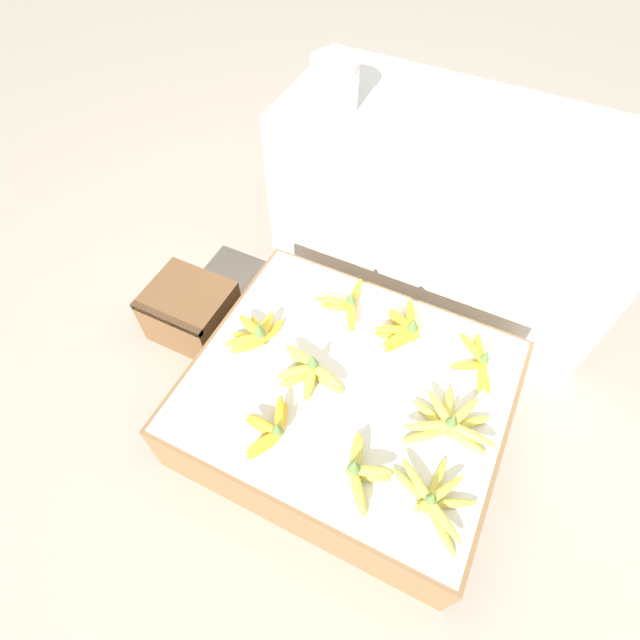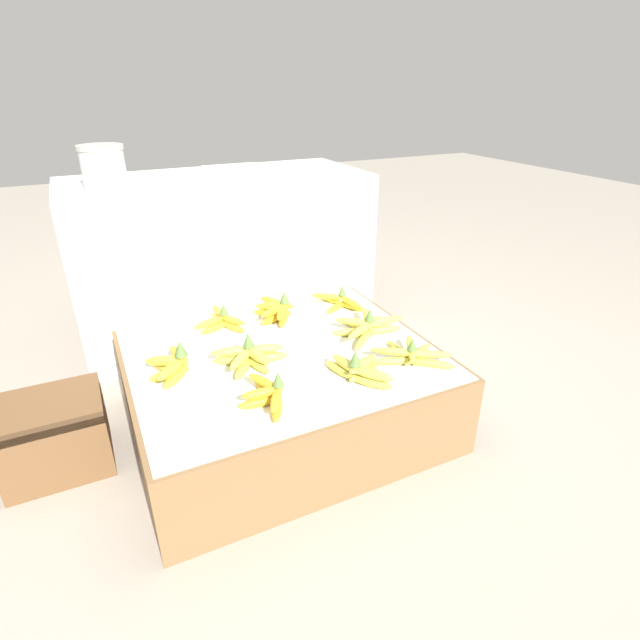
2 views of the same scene
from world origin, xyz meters
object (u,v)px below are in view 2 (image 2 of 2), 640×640
Objects in this scene: banana_bunch_middle_left at (174,365)px; banana_bunch_back_right at (339,301)px; banana_bunch_middle_midleft at (249,357)px; banana_bunch_back_midright at (277,310)px; banana_bunch_back_midleft at (222,320)px; glass_jar at (103,168)px; wooden_crate at (55,435)px; foam_tray_white at (235,169)px; banana_bunch_front_midright at (359,370)px; banana_bunch_front_right at (411,354)px; banana_bunch_middle_right at (367,326)px; banana_bunch_front_midleft at (269,394)px.

banana_bunch_back_right is at bearing 17.86° from banana_bunch_middle_left.
banana_bunch_back_midright is (0.20, 0.27, -0.00)m from banana_bunch_middle_midleft.
banana_bunch_back_midleft is at bearing 48.71° from banana_bunch_middle_left.
glass_jar is (-0.71, 0.47, 0.47)m from banana_bunch_back_right.
banana_bunch_back_midleft is 0.93× the size of banana_bunch_back_midright.
foam_tray_white is at bearing 43.13° from wooden_crate.
foam_tray_white is (-0.17, 0.65, 0.40)m from banana_bunch_back_right.
banana_bunch_front_midright is at bearing -22.78° from wooden_crate.
banana_bunch_middle_right reaches higher than banana_bunch_front_right.
banana_bunch_middle_left is (0.35, -0.09, 0.19)m from wooden_crate.
banana_bunch_middle_right is 0.50m from banana_bunch_back_midleft.
banana_bunch_back_right is (1.00, 0.12, 0.18)m from wooden_crate.
banana_bunch_middle_midleft is (-0.45, 0.19, 0.01)m from banana_bunch_front_right.
banana_bunch_front_midright is (0.82, -0.34, 0.19)m from wooden_crate.
banana_bunch_middle_left reaches higher than banana_bunch_front_midleft.
foam_tray_white reaches higher than wooden_crate.
banana_bunch_front_midright is 1.17m from glass_jar.
banana_bunch_back_midleft is at bearing -113.36° from foam_tray_white.
banana_bunch_middle_left is at bearing 151.11° from banana_bunch_front_midright.
banana_bunch_front_midright is 0.33m from banana_bunch_middle_midleft.
banana_bunch_back_midleft reaches higher than wooden_crate.
banana_bunch_back_right reaches higher than wooden_crate.
banana_bunch_middle_midleft is 0.34m from banana_bunch_back_midright.
banana_bunch_back_right is (0.02, 0.23, -0.00)m from banana_bunch_middle_right.
banana_bunch_middle_midleft reaches higher than banana_bunch_front_right.
glass_jar is at bearing 146.46° from banana_bunch_back_right.
wooden_crate is at bearing -169.64° from banana_bunch_back_midright.
wooden_crate is 1.08m from banana_bunch_front_right.
wooden_crate is at bearing -136.87° from foam_tray_white.
banana_bunch_front_midleft is 1.07m from glass_jar.
banana_bunch_front_midright is 0.87× the size of banana_bunch_middle_right.
banana_bunch_middle_midleft reaches higher than banana_bunch_back_midright.
banana_bunch_back_right is (0.44, -0.03, -0.00)m from banana_bunch_back_midleft.
banana_bunch_back_midright is at bearing -96.19° from foam_tray_white.
glass_jar reaches higher than wooden_crate.
banana_bunch_front_midleft is 0.52m from banana_bunch_back_midright.
banana_bunch_front_midright is 0.19m from banana_bunch_front_right.
banana_bunch_front_midleft is 0.50m from banana_bunch_middle_right.
banana_bunch_middle_right reaches higher than wooden_crate.
banana_bunch_back_midright is 0.89× the size of foam_tray_white.
banana_bunch_front_right is at bearing -51.94° from glass_jar.
banana_bunch_back_right is at bearing -3.25° from banana_bunch_back_midright.
banana_bunch_back_midleft is at bearing 90.90° from banana_bunch_middle_midleft.
banana_bunch_back_right is at bearing 45.55° from banana_bunch_front_midleft.
banana_bunch_back_midleft and banana_bunch_back_right have the same top height.
banana_bunch_middle_left is 0.63m from banana_bunch_middle_right.
banana_bunch_middle_left reaches higher than banana_bunch_front_right.
banana_bunch_front_midright is 1.18m from foam_tray_white.
banana_bunch_back_midleft is 1.30× the size of glass_jar.
banana_bunch_front_midright is 0.91× the size of banana_bunch_front_right.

